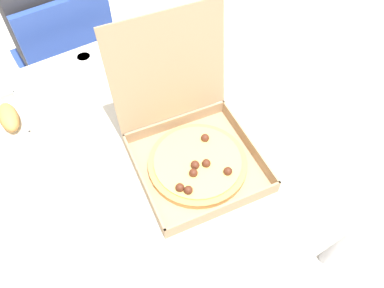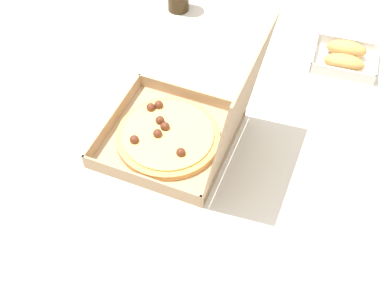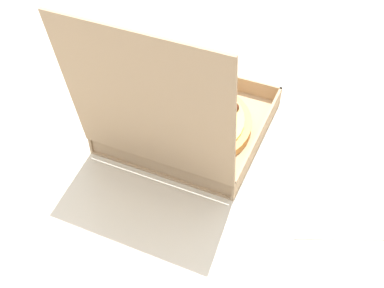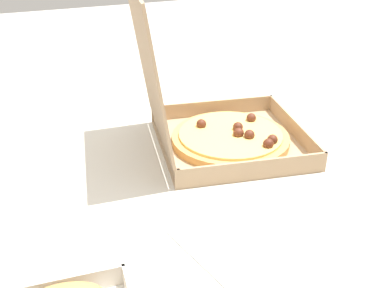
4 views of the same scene
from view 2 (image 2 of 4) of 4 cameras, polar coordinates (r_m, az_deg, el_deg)
name	(u,v)px [view 2 (image 2 of 4)]	position (r m, az deg, el deg)	size (l,w,h in m)	color
ground_plane	(218,258)	(1.91, 3.01, -13.05)	(10.00, 10.00, 0.00)	beige
dining_table	(227,154)	(1.37, 4.09, -1.18)	(1.17, 1.03, 0.71)	silver
pizza_box_open	(180,132)	(1.26, -1.45, 1.46)	(0.37, 0.41, 0.37)	tan
bread_side_box	(345,57)	(1.57, 17.32, 9.59)	(0.16, 0.20, 0.06)	white
paper_menu	(244,65)	(1.52, 6.03, 9.10)	(0.21, 0.15, 0.00)	white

